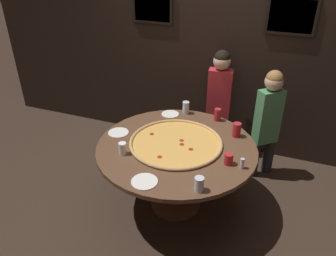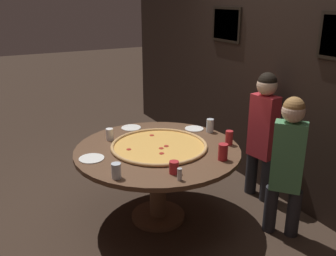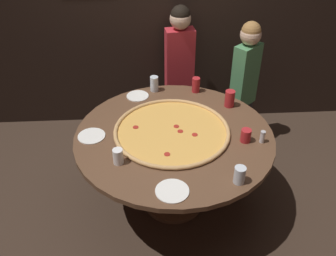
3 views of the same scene
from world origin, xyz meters
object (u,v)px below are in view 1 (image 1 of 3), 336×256
at_px(drink_cup_far_left, 186,108).
at_px(condiment_shaker, 242,163).
at_px(drink_cup_by_shaker, 229,159).
at_px(white_plate_right_side, 118,133).
at_px(white_plate_far_back, 170,114).
at_px(giant_pizza, 176,142).
at_px(drink_cup_front_edge, 199,184).
at_px(dining_table, 176,157).
at_px(drink_cup_centre_back, 237,130).
at_px(diner_side_right, 219,98).
at_px(diner_far_right, 268,119).
at_px(drink_cup_beside_pizza, 218,115).
at_px(drink_cup_far_right, 123,149).
at_px(white_plate_beside_cup, 144,181).

bearing_deg(drink_cup_far_left, condiment_shaker, -46.42).
xyz_separation_m(drink_cup_by_shaker, condiment_shaker, (0.12, -0.02, -0.00)).
bearing_deg(white_plate_right_side, white_plate_far_back, 58.78).
xyz_separation_m(giant_pizza, drink_cup_front_edge, (0.40, -0.57, 0.05)).
bearing_deg(dining_table, drink_cup_front_edge, -55.18).
relative_size(giant_pizza, drink_cup_centre_back, 6.23).
relative_size(white_plate_right_side, condiment_shaker, 2.15).
bearing_deg(diner_side_right, drink_cup_centre_back, 107.91).
distance_m(white_plate_right_side, diner_far_right, 1.63).
bearing_deg(diner_far_right, white_plate_far_back, -24.50).
bearing_deg(condiment_shaker, giant_pizza, 165.96).
bearing_deg(diner_side_right, condiment_shaker, 104.48).
distance_m(drink_cup_far_left, white_plate_right_side, 0.84).
relative_size(giant_pizza, drink_cup_by_shaker, 8.78).
bearing_deg(white_plate_right_side, condiment_shaker, -6.57).
distance_m(drink_cup_beside_pizza, drink_cup_far_right, 1.15).
xyz_separation_m(drink_cup_far_left, white_plate_right_side, (-0.50, -0.67, -0.07)).
xyz_separation_m(dining_table, drink_cup_centre_back, (0.50, 0.37, 0.21)).
relative_size(dining_table, diner_side_right, 1.12).
distance_m(drink_cup_beside_pizza, white_plate_beside_cup, 1.28).
height_order(white_plate_right_side, diner_far_right, diner_far_right).
distance_m(condiment_shaker, diner_side_right, 1.38).
xyz_separation_m(drink_cup_far_right, diner_side_right, (0.55, 1.46, -0.02)).
height_order(white_plate_beside_cup, white_plate_right_side, same).
height_order(drink_cup_by_shaker, drink_cup_centre_back, drink_cup_centre_back).
bearing_deg(white_plate_far_back, giant_pizza, -64.28).
bearing_deg(white_plate_right_side, diner_far_right, 32.22).
xyz_separation_m(giant_pizza, white_plate_beside_cup, (-0.04, -0.63, -0.01)).
height_order(drink_cup_beside_pizza, drink_cup_front_edge, drink_cup_beside_pizza).
xyz_separation_m(dining_table, giant_pizza, (-0.02, 0.03, 0.15)).
relative_size(condiment_shaker, diner_far_right, 0.08).
xyz_separation_m(drink_cup_far_right, condiment_shaker, (1.05, 0.17, -0.01)).
relative_size(drink_cup_far_left, white_plate_right_side, 0.67).
relative_size(dining_table, drink_cup_centre_back, 10.57).
distance_m(giant_pizza, diner_far_right, 1.15).
distance_m(giant_pizza, drink_cup_far_left, 0.66).
xyz_separation_m(drink_cup_centre_back, diner_side_right, (-0.36, 0.78, -0.04)).
xyz_separation_m(condiment_shaker, diner_side_right, (-0.50, 1.29, -0.02)).
xyz_separation_m(dining_table, drink_cup_beside_pizza, (0.24, 0.63, 0.20)).
xyz_separation_m(drink_cup_beside_pizza, white_plate_far_back, (-0.53, -0.05, -0.06)).
distance_m(drink_cup_far_right, drink_cup_centre_back, 1.14).
relative_size(drink_cup_beside_pizza, diner_far_right, 0.11).
distance_m(white_plate_right_side, condiment_shaker, 1.28).
relative_size(giant_pizza, drink_cup_far_right, 7.79).
bearing_deg(drink_cup_centre_back, white_plate_right_side, -161.99).
height_order(drink_cup_centre_back, diner_side_right, diner_side_right).
bearing_deg(diner_far_right, drink_cup_centre_back, 22.53).
bearing_deg(drink_cup_by_shaker, condiment_shaker, -9.18).
height_order(dining_table, diner_side_right, diner_side_right).
xyz_separation_m(white_plate_right_side, white_plate_far_back, (0.35, 0.57, 0.00)).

